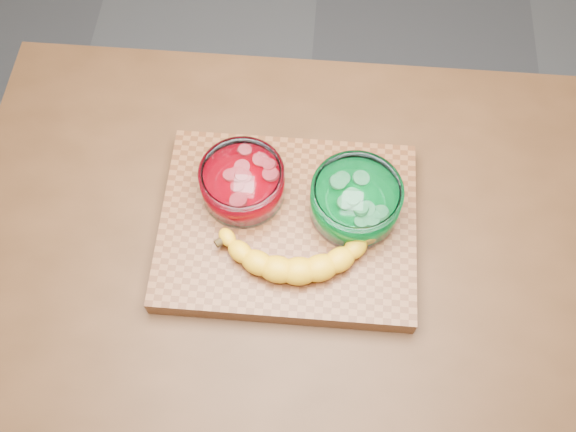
{
  "coord_description": "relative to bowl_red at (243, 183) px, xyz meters",
  "views": [
    {
      "loc": [
        0.04,
        -0.5,
        1.95
      ],
      "look_at": [
        0.0,
        0.0,
        0.96
      ],
      "focal_mm": 40.0,
      "sensor_mm": 36.0,
      "label": 1
    }
  ],
  "objects": [
    {
      "name": "ground",
      "position": [
        0.08,
        -0.05,
        -0.97
      ],
      "size": [
        3.5,
        3.5,
        0.0
      ],
      "primitive_type": "plane",
      "color": "#56565A",
      "rests_on": "ground"
    },
    {
      "name": "counter",
      "position": [
        0.08,
        -0.05,
        -0.52
      ],
      "size": [
        1.2,
        0.8,
        0.9
      ],
      "primitive_type": "cube",
      "color": "#4A2B16",
      "rests_on": "ground"
    },
    {
      "name": "cutting_board",
      "position": [
        0.08,
        -0.05,
        -0.05
      ],
      "size": [
        0.45,
        0.35,
        0.04
      ],
      "primitive_type": "cube",
      "color": "brown",
      "rests_on": "counter"
    },
    {
      "name": "bowl_red",
      "position": [
        0.0,
        0.0,
        0.0
      ],
      "size": [
        0.15,
        0.15,
        0.07
      ],
      "color": "white",
      "rests_on": "cutting_board"
    },
    {
      "name": "bowl_green",
      "position": [
        0.2,
        -0.02,
        0.0
      ],
      "size": [
        0.16,
        0.16,
        0.07
      ],
      "color": "white",
      "rests_on": "cutting_board"
    },
    {
      "name": "banana",
      "position": [
        0.1,
        -0.11,
        -0.01
      ],
      "size": [
        0.31,
        0.15,
        0.04
      ],
      "primitive_type": null,
      "color": "#F4AE15",
      "rests_on": "cutting_board"
    }
  ]
}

